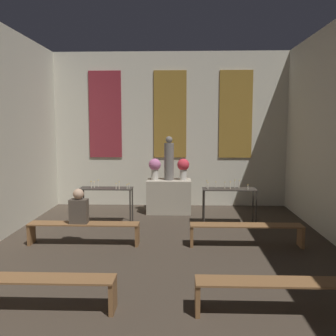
% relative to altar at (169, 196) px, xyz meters
% --- Properties ---
extents(wall_back, '(7.19, 0.16, 4.60)m').
position_rel_altar_xyz_m(wall_back, '(0.00, 1.02, 1.86)').
color(wall_back, beige).
rests_on(wall_back, ground_plane).
extents(altar, '(1.22, 0.73, 0.92)m').
position_rel_altar_xyz_m(altar, '(0.00, 0.00, 0.00)').
color(altar, '#ADA38E').
rests_on(altar, ground_plane).
extents(statue, '(0.27, 0.27, 1.21)m').
position_rel_altar_xyz_m(statue, '(0.00, 0.00, 1.02)').
color(statue, slate).
rests_on(statue, altar).
extents(flower_vase_left, '(0.33, 0.33, 0.60)m').
position_rel_altar_xyz_m(flower_vase_left, '(-0.40, 0.00, 0.83)').
color(flower_vase_left, beige).
rests_on(flower_vase_left, altar).
extents(flower_vase_right, '(0.33, 0.33, 0.60)m').
position_rel_altar_xyz_m(flower_vase_right, '(0.40, 0.00, 0.83)').
color(flower_vase_right, beige).
rests_on(flower_vase_right, altar).
extents(candle_rack_left, '(1.30, 0.47, 1.09)m').
position_rel_altar_xyz_m(candle_rack_left, '(-1.51, -1.26, 0.31)').
color(candle_rack_left, '#332D28').
rests_on(candle_rack_left, ground_plane).
extents(candle_rack_right, '(1.30, 0.47, 1.10)m').
position_rel_altar_xyz_m(candle_rack_right, '(1.51, -1.26, 0.31)').
color(candle_rack_right, '#332D28').
rests_on(candle_rack_right, ground_plane).
extents(pew_second_left, '(2.26, 0.36, 0.45)m').
position_rel_altar_xyz_m(pew_second_left, '(-1.65, -5.65, -0.13)').
color(pew_second_left, brown).
rests_on(pew_second_left, ground_plane).
extents(pew_second_right, '(2.26, 0.36, 0.45)m').
position_rel_altar_xyz_m(pew_second_right, '(1.65, -5.65, -0.13)').
color(pew_second_right, brown).
rests_on(pew_second_right, ground_plane).
extents(pew_back_left, '(2.26, 0.36, 0.45)m').
position_rel_altar_xyz_m(pew_back_left, '(-1.65, -2.90, -0.13)').
color(pew_back_left, brown).
rests_on(pew_back_left, ground_plane).
extents(pew_back_right, '(2.26, 0.36, 0.45)m').
position_rel_altar_xyz_m(pew_back_right, '(1.65, -2.90, -0.13)').
color(pew_back_right, brown).
rests_on(pew_back_right, ground_plane).
extents(person_seated, '(0.36, 0.24, 0.71)m').
position_rel_altar_xyz_m(person_seated, '(-1.75, -2.90, 0.30)').
color(person_seated, '#4C4238').
rests_on(person_seated, pew_back_left).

